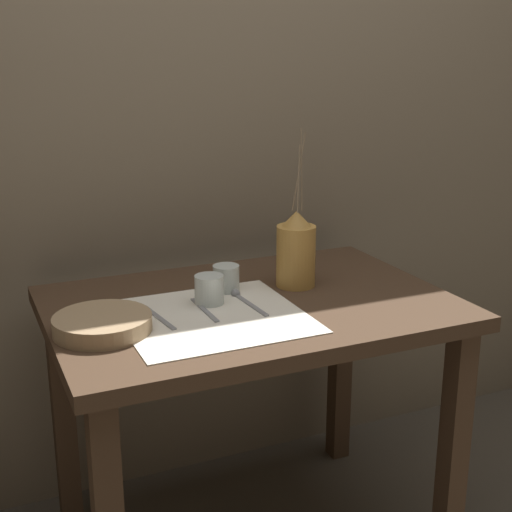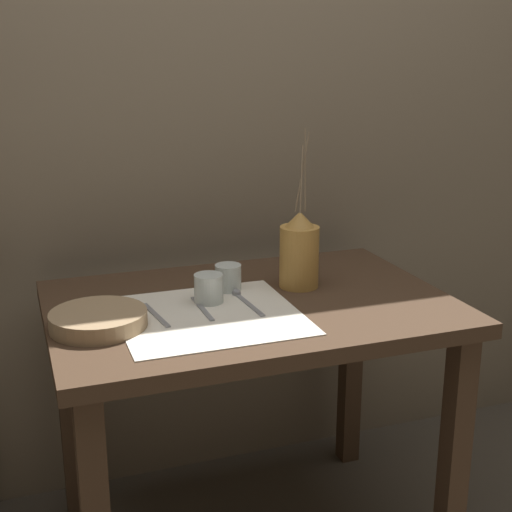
# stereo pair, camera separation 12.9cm
# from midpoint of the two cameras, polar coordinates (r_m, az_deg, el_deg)

# --- Properties ---
(stone_wall_back) EXTENTS (7.00, 0.06, 2.40)m
(stone_wall_back) POSITION_cam_midpoint_polar(r_m,az_deg,el_deg) (2.20, -7.15, 11.80)
(stone_wall_back) COLOR #7A6B56
(stone_wall_back) RESTS_ON ground_plane
(wooden_table) EXTENTS (1.04, 0.71, 0.73)m
(wooden_table) POSITION_cam_midpoint_polar(r_m,az_deg,el_deg) (1.90, -2.41, -6.83)
(wooden_table) COLOR #422D1E
(wooden_table) RESTS_ON ground_plane
(linen_cloth) EXTENTS (0.44, 0.42, 0.00)m
(linen_cloth) POSITION_cam_midpoint_polar(r_m,az_deg,el_deg) (1.76, -5.65, -4.87)
(linen_cloth) COLOR silver
(linen_cloth) RESTS_ON wooden_table
(pitcher_with_flowers) EXTENTS (0.11, 0.11, 0.43)m
(pitcher_with_flowers) POSITION_cam_midpoint_polar(r_m,az_deg,el_deg) (1.95, 1.33, 0.37)
(pitcher_with_flowers) COLOR #B7843D
(pitcher_with_flowers) RESTS_ON wooden_table
(wooden_bowl) EXTENTS (0.23, 0.23, 0.04)m
(wooden_bowl) POSITION_cam_midpoint_polar(r_m,az_deg,el_deg) (1.70, -14.32, -5.32)
(wooden_bowl) COLOR #9E7F5B
(wooden_bowl) RESTS_ON wooden_table
(glass_tumbler_near) EXTENTS (0.08, 0.08, 0.07)m
(glass_tumbler_near) POSITION_cam_midpoint_polar(r_m,az_deg,el_deg) (1.83, -5.78, -2.70)
(glass_tumbler_near) COLOR silver
(glass_tumbler_near) RESTS_ON wooden_table
(glass_tumbler_far) EXTENTS (0.07, 0.07, 0.07)m
(glass_tumbler_far) POSITION_cam_midpoint_polar(r_m,az_deg,el_deg) (1.92, -4.33, -1.80)
(glass_tumbler_far) COLOR silver
(glass_tumbler_far) RESTS_ON wooden_table
(fork_outer) EXTENTS (0.03, 0.18, 0.00)m
(fork_outer) POSITION_cam_midpoint_polar(r_m,az_deg,el_deg) (1.76, -9.88, -4.91)
(fork_outer) COLOR gray
(fork_outer) RESTS_ON wooden_table
(fork_inner) EXTENTS (0.01, 0.18, 0.00)m
(fork_inner) POSITION_cam_midpoint_polar(r_m,az_deg,el_deg) (1.79, -6.22, -4.33)
(fork_inner) COLOR gray
(fork_inner) RESTS_ON wooden_table
(spoon_outer) EXTENTS (0.03, 0.19, 0.02)m
(spoon_outer) POSITION_cam_midpoint_polar(r_m,az_deg,el_deg) (1.86, -3.18, -3.37)
(spoon_outer) COLOR gray
(spoon_outer) RESTS_ON wooden_table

